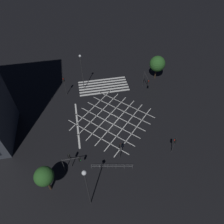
# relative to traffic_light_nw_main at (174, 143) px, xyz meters

# --- Properties ---
(ground_plane) EXTENTS (200.00, 200.00, 0.00)m
(ground_plane) POSITION_rel_traffic_light_nw_main_xyz_m (8.13, -8.89, -2.56)
(ground_plane) COLOR black
(road_markings) EXTENTS (16.33, 20.62, 0.01)m
(road_markings) POSITION_rel_traffic_light_nw_main_xyz_m (8.50, -14.47, -2.56)
(road_markings) COLOR silver
(road_markings) RESTS_ON ground_plane
(traffic_light_nw_main) EXTENTS (0.39, 0.36, 3.57)m
(traffic_light_nw_main) POSITION_rel_traffic_light_nw_main_xyz_m (0.00, 0.00, 0.00)
(traffic_light_nw_main) COLOR #2D2D30
(traffic_light_nw_main) RESTS_ON ground_plane
(traffic_light_ne_cross) EXTENTS (0.36, 0.39, 3.46)m
(traffic_light_ne_cross) POSITION_rel_traffic_light_nw_main_xyz_m (16.13, -0.55, -0.08)
(traffic_light_ne_cross) COLOR #2D2D30
(traffic_light_ne_cross) RESTS_ON ground_plane
(traffic_light_ne_main) EXTENTS (2.71, 0.36, 3.21)m
(traffic_light_ne_main) POSITION_rel_traffic_light_nw_main_xyz_m (15.67, 0.05, -0.20)
(traffic_light_ne_main) COLOR #2D2D30
(traffic_light_ne_main) RESTS_ON ground_plane
(traffic_light_sw_cross) EXTENTS (0.36, 3.06, 3.95)m
(traffic_light_sw_cross) POSITION_rel_traffic_light_nw_main_xyz_m (-0.38, -15.54, 0.38)
(traffic_light_sw_cross) COLOR #2D2D30
(traffic_light_sw_cross) RESTS_ON ground_plane
(traffic_light_se_cross) EXTENTS (0.36, 0.39, 4.54)m
(traffic_light_se_cross) POSITION_rel_traffic_light_nw_main_xyz_m (16.28, -17.43, 0.67)
(traffic_light_se_cross) COLOR #2D2D30
(traffic_light_se_cross) RESTS_ON ground_plane
(traffic_light_median_north) EXTENTS (0.36, 0.39, 3.75)m
(traffic_light_median_north) POSITION_rel_traffic_light_nw_main_xyz_m (8.47, -0.61, 0.13)
(traffic_light_median_north) COLOR #2D2D30
(traffic_light_median_north) RESTS_ON ground_plane
(street_lamp_east) EXTENTS (0.53, 0.53, 9.21)m
(street_lamp_east) POSITION_rel_traffic_light_nw_main_xyz_m (13.92, 5.53, 3.98)
(street_lamp_east) COLOR #2D2D30
(street_lamp_east) RESTS_ON ground_plane
(street_lamp_west) EXTENTS (0.48, 0.48, 8.38)m
(street_lamp_west) POSITION_rel_traffic_light_nw_main_xyz_m (12.44, -18.64, 3.13)
(street_lamp_west) COLOR #2D2D30
(street_lamp_west) RESTS_ON ground_plane
(street_tree_near) EXTENTS (3.42, 3.42, 5.58)m
(street_tree_near) POSITION_rel_traffic_light_nw_main_xyz_m (-4.03, -19.40, 1.30)
(street_tree_near) COLOR #38281C
(street_tree_near) RESTS_ON ground_plane
(street_tree_far) EXTENTS (2.61, 2.61, 5.27)m
(street_tree_far) POSITION_rel_traffic_light_nw_main_xyz_m (19.31, 2.48, 1.36)
(street_tree_far) COLOR #38281C
(street_tree_far) RESTS_ON ground_plane
(pedestrian_railing) EXTENTS (6.25, 1.26, 1.05)m
(pedestrian_railing) POSITION_rel_traffic_light_nw_main_xyz_m (10.07, 1.03, -1.90)
(pedestrian_railing) COLOR gray
(pedestrian_railing) RESTS_ON ground_plane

